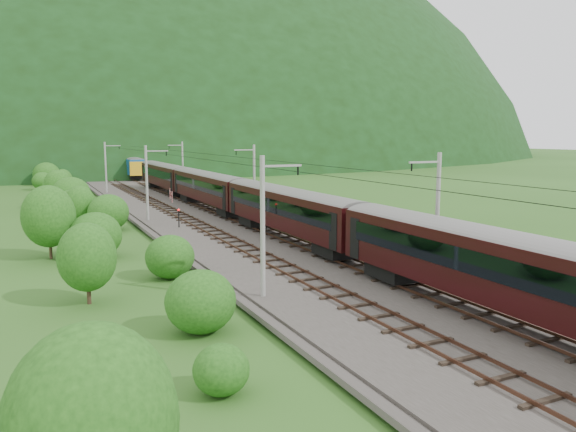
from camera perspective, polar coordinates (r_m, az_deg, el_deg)
name	(u,v)px	position (r m, az deg, el deg)	size (l,w,h in m)	color
ground	(356,289)	(35.20, 6.88, -7.33)	(600.00, 600.00, 0.00)	#284E18
railbed	(287,255)	(43.69, -0.14, -4.00)	(14.00, 220.00, 0.30)	#38332D
track_left	(258,255)	(42.70, -3.06, -4.00)	(2.40, 220.00, 0.27)	brown
track_right	(314,250)	(44.70, 2.65, -3.44)	(2.40, 220.00, 0.27)	brown
catenary_left	(147,181)	(62.01, -14.09, 3.46)	(2.54, 192.28, 8.00)	gray
catenary_right	(254,177)	(65.50, -3.51, 3.93)	(2.54, 192.28, 8.00)	gray
overhead_wires	(287,166)	(42.76, -0.14, 5.14)	(4.83, 198.00, 0.03)	black
mountain_main	(63,155)	(289.35, -21.88, 5.80)	(504.00, 360.00, 244.00)	black
train	(242,191)	(58.54, -4.65, 2.53)	(3.06, 144.86, 5.32)	black
hazard_post_near	(172,197)	(77.54, -11.68, 1.90)	(0.16, 0.16, 1.52)	red
hazard_post_far	(170,194)	(81.94, -11.88, 2.25)	(0.17, 0.17, 1.59)	red
signal	(179,216)	(56.65, -11.04, -0.05)	(0.21, 0.21, 1.86)	black
vegetation_left	(96,226)	(47.38, -18.94, -0.95)	(11.57, 149.36, 5.67)	#1C4612
vegetation_right	(552,262)	(41.09, 25.28, -4.28)	(6.16, 105.23, 2.46)	#1C4612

